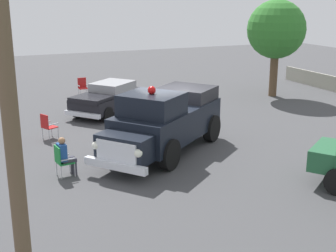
{
  "coord_description": "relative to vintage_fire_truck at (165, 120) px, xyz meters",
  "views": [
    {
      "loc": [
        -15.37,
        6.74,
        5.54
      ],
      "look_at": [
        -0.47,
        0.29,
        0.91
      ],
      "focal_mm": 49.34,
      "sensor_mm": 36.0,
      "label": 1
    }
  ],
  "objects": [
    {
      "name": "utility_pole",
      "position": [
        -7.76,
        5.79,
        2.67
      ],
      "size": [
        1.49,
        1.03,
        7.43
      ],
      "color": "brown",
      "rests_on": "ground"
    },
    {
      "name": "lawn_chair_spare",
      "position": [
        3.26,
        3.68,
        -0.61
      ],
      "size": [
        0.66,
        0.66,
        1.02
      ],
      "color": "#B7BABF",
      "rests_on": "ground"
    },
    {
      "name": "spectator_seated",
      "position": [
        -0.93,
        3.8,
        -0.5
      ],
      "size": [
        0.45,
        0.59,
        1.29
      ],
      "color": "#383842",
      "rests_on": "ground"
    },
    {
      "name": "lawn_chair_by_car",
      "position": [
        10.75,
        0.5,
        -0.61
      ],
      "size": [
        0.5,
        0.52,
        1.02
      ],
      "color": "#B7BABF",
      "rests_on": "ground"
    },
    {
      "name": "lawn_chair_near_truck",
      "position": [
        -0.95,
        3.93,
        -0.61
      ],
      "size": [
        0.58,
        0.57,
        1.02
      ],
      "color": "#B7BABF",
      "rests_on": "ground"
    },
    {
      "name": "classic_hot_rod",
      "position": [
        6.37,
        0.23,
        -0.45
      ],
      "size": [
        4.2,
        4.54,
        1.46
      ],
      "color": "black",
      "rests_on": "ground"
    },
    {
      "name": "oak_tree_right",
      "position": [
        6.46,
        -9.38,
        2.49
      ],
      "size": [
        3.2,
        3.2,
        5.32
      ],
      "color": "brown",
      "rests_on": "ground"
    },
    {
      "name": "ground_plane",
      "position": [
        0.62,
        -0.47,
        -1.2
      ],
      "size": [
        60.0,
        60.0,
        0.0
      ],
      "primitive_type": "plane",
      "color": "#424244"
    },
    {
      "name": "vintage_fire_truck",
      "position": [
        0.0,
        0.0,
        0.0
      ],
      "size": [
        5.38,
        6.02,
        2.59
      ],
      "color": "black",
      "rests_on": "ground"
    }
  ]
}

